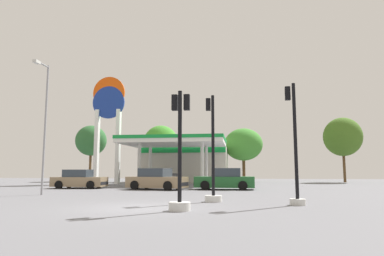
{
  "coord_description": "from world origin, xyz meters",
  "views": [
    {
      "loc": [
        3.74,
        -12.66,
        1.38
      ],
      "look_at": [
        0.4,
        11.8,
        4.44
      ],
      "focal_mm": 32.01,
      "sensor_mm": 36.0,
      "label": 1
    }
  ],
  "objects_px": {
    "tree_1": "(161,143)",
    "corner_streetlamp": "(44,116)",
    "car_1": "(225,180)",
    "car_2": "(79,180)",
    "tree_2": "(243,145)",
    "traffic_signal_2": "(295,159)",
    "traffic_signal_3": "(180,168)",
    "traffic_signal_1": "(213,170)",
    "station_pole_sign": "(108,116)",
    "car_0": "(157,180)",
    "tree_0": "(91,141)",
    "tree_3": "(343,137)"
  },
  "relations": [
    {
      "from": "car_1",
      "to": "tree_0",
      "type": "xyz_separation_m",
      "value": [
        -17.92,
        16.65,
        4.49
      ]
    },
    {
      "from": "tree_0",
      "to": "car_1",
      "type": "bearing_deg",
      "value": -42.91
    },
    {
      "from": "car_2",
      "to": "tree_0",
      "type": "distance_m",
      "value": 18.38
    },
    {
      "from": "car_1",
      "to": "corner_streetlamp",
      "type": "bearing_deg",
      "value": -144.85
    },
    {
      "from": "tree_0",
      "to": "tree_1",
      "type": "height_order",
      "value": "tree_0"
    },
    {
      "from": "traffic_signal_1",
      "to": "tree_1",
      "type": "relative_size",
      "value": 0.69
    },
    {
      "from": "car_2",
      "to": "car_1",
      "type": "bearing_deg",
      "value": -0.6
    },
    {
      "from": "traffic_signal_2",
      "to": "tree_3",
      "type": "height_order",
      "value": "tree_3"
    },
    {
      "from": "car_1",
      "to": "car_2",
      "type": "height_order",
      "value": "car_1"
    },
    {
      "from": "car_2",
      "to": "tree_1",
      "type": "height_order",
      "value": "tree_1"
    },
    {
      "from": "tree_1",
      "to": "corner_streetlamp",
      "type": "bearing_deg",
      "value": -93.78
    },
    {
      "from": "car_1",
      "to": "traffic_signal_3",
      "type": "relative_size",
      "value": 1.05
    },
    {
      "from": "station_pole_sign",
      "to": "tree_2",
      "type": "distance_m",
      "value": 15.87
    },
    {
      "from": "tree_1",
      "to": "corner_streetlamp",
      "type": "distance_m",
      "value": 23.39
    },
    {
      "from": "traffic_signal_1",
      "to": "station_pole_sign",
      "type": "bearing_deg",
      "value": 123.54
    },
    {
      "from": "tree_0",
      "to": "tree_1",
      "type": "relative_size",
      "value": 1.03
    },
    {
      "from": "car_1",
      "to": "tree_3",
      "type": "distance_m",
      "value": 21.9
    },
    {
      "from": "traffic_signal_1",
      "to": "car_0",
      "type": "bearing_deg",
      "value": 117.57
    },
    {
      "from": "car_2",
      "to": "tree_3",
      "type": "height_order",
      "value": "tree_3"
    },
    {
      "from": "station_pole_sign",
      "to": "traffic_signal_3",
      "type": "relative_size",
      "value": 2.69
    },
    {
      "from": "tree_2",
      "to": "corner_streetlamp",
      "type": "xyz_separation_m",
      "value": [
        -11.69,
        -22.61,
        0.09
      ]
    },
    {
      "from": "car_0",
      "to": "car_2",
      "type": "distance_m",
      "value": 6.42
    },
    {
      "from": "tree_0",
      "to": "corner_streetlamp",
      "type": "relative_size",
      "value": 0.95
    },
    {
      "from": "station_pole_sign",
      "to": "tree_3",
      "type": "relative_size",
      "value": 1.49
    },
    {
      "from": "car_1",
      "to": "car_2",
      "type": "xyz_separation_m",
      "value": [
        -11.3,
        0.12,
        -0.05
      ]
    },
    {
      "from": "car_2",
      "to": "traffic_signal_2",
      "type": "distance_m",
      "value": 18.32
    },
    {
      "from": "tree_1",
      "to": "tree_2",
      "type": "height_order",
      "value": "tree_1"
    },
    {
      "from": "car_1",
      "to": "traffic_signal_2",
      "type": "distance_m",
      "value": 11.46
    },
    {
      "from": "car_0",
      "to": "car_1",
      "type": "distance_m",
      "value": 4.99
    },
    {
      "from": "car_1",
      "to": "traffic_signal_2",
      "type": "height_order",
      "value": "traffic_signal_2"
    },
    {
      "from": "traffic_signal_2",
      "to": "traffic_signal_3",
      "type": "relative_size",
      "value": 1.19
    },
    {
      "from": "car_1",
      "to": "corner_streetlamp",
      "type": "relative_size",
      "value": 0.58
    },
    {
      "from": "car_0",
      "to": "tree_3",
      "type": "relative_size",
      "value": 0.6
    },
    {
      "from": "car_1",
      "to": "car_2",
      "type": "distance_m",
      "value": 11.3
    },
    {
      "from": "car_0",
      "to": "tree_3",
      "type": "height_order",
      "value": "tree_3"
    },
    {
      "from": "car_1",
      "to": "corner_streetlamp",
      "type": "height_order",
      "value": "corner_streetlamp"
    },
    {
      "from": "tree_0",
      "to": "car_2",
      "type": "bearing_deg",
      "value": -68.18
    },
    {
      "from": "station_pole_sign",
      "to": "tree_1",
      "type": "height_order",
      "value": "station_pole_sign"
    },
    {
      "from": "traffic_signal_2",
      "to": "corner_streetlamp",
      "type": "relative_size",
      "value": 0.66
    },
    {
      "from": "car_2",
      "to": "station_pole_sign",
      "type": "bearing_deg",
      "value": 98.36
    },
    {
      "from": "car_1",
      "to": "tree_2",
      "type": "bearing_deg",
      "value": 84.18
    },
    {
      "from": "traffic_signal_2",
      "to": "tree_1",
      "type": "height_order",
      "value": "tree_1"
    },
    {
      "from": "car_1",
      "to": "traffic_signal_1",
      "type": "xyz_separation_m",
      "value": [
        -0.16,
        -9.91,
        0.71
      ]
    },
    {
      "from": "tree_1",
      "to": "traffic_signal_2",
      "type": "bearing_deg",
      "value": -66.41
    },
    {
      "from": "car_0",
      "to": "traffic_signal_1",
      "type": "height_order",
      "value": "traffic_signal_1"
    },
    {
      "from": "car_2",
      "to": "corner_streetlamp",
      "type": "bearing_deg",
      "value": -80.71
    },
    {
      "from": "station_pole_sign",
      "to": "tree_0",
      "type": "height_order",
      "value": "station_pole_sign"
    },
    {
      "from": "traffic_signal_2",
      "to": "tree_3",
      "type": "distance_m",
      "value": 29.7
    },
    {
      "from": "station_pole_sign",
      "to": "car_1",
      "type": "xyz_separation_m",
      "value": [
        12.58,
        -8.83,
        -6.33
      ]
    },
    {
      "from": "car_1",
      "to": "traffic_signal_1",
      "type": "bearing_deg",
      "value": -90.9
    }
  ]
}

